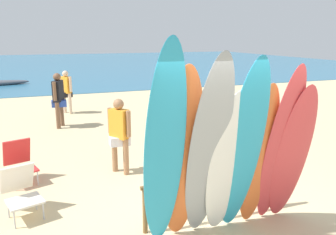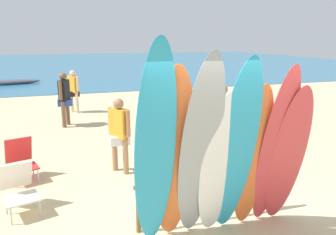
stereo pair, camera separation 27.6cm
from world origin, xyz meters
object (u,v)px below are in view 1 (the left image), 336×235
object	(u,v)px
beachgoer_midbeach	(119,131)
beach_chair_blue	(20,161)
surfboard_orange_5	(259,157)
surfboard_white_3	(227,165)
beach_chair_red	(21,189)
beachgoer_near_rack	(66,89)
surfboard_red_7	(292,155)
beachgoer_by_water	(58,96)
surfboard_rack	(216,186)
surfboard_orange_1	(182,158)
beachgoer_strolling	(220,114)
surfboard_teal_4	(243,149)
surfboard_teal_0	(164,151)
surfboard_red_6	(280,148)
surfboard_grey_2	(208,152)

from	to	relation	value
beachgoer_midbeach	beach_chair_blue	world-z (taller)	beachgoer_midbeach
surfboard_orange_5	surfboard_white_3	bearing A→B (deg)	-175.32
surfboard_white_3	beach_chair_blue	distance (m)	4.14
beach_chair_red	beachgoer_near_rack	bearing A→B (deg)	63.38
surfboard_red_7	beachgoer_near_rack	world-z (taller)	surfboard_red_7
surfboard_white_3	beachgoer_by_water	bearing A→B (deg)	102.05
beachgoer_near_rack	surfboard_rack	bearing A→B (deg)	-23.96
surfboard_orange_1	surfboard_white_3	bearing A→B (deg)	-0.35
beachgoer_strolling	beachgoer_midbeach	xyz separation A→B (m)	(-2.56, -0.49, -0.06)
surfboard_teal_4	beach_chair_red	distance (m)	3.49
surfboard_orange_5	beach_chair_blue	size ratio (longest dim) A/B	2.65
beachgoer_by_water	beach_chair_red	bearing A→B (deg)	-166.22
surfboard_teal_0	surfboard_red_6	bearing A→B (deg)	0.92
surfboard_grey_2	beachgoer_strolling	size ratio (longest dim) A/B	1.63
surfboard_red_6	surfboard_red_7	distance (m)	0.26
surfboard_red_6	beach_chair_red	world-z (taller)	surfboard_red_6
surfboard_red_6	surfboard_red_7	xyz separation A→B (m)	(0.22, -0.00, -0.14)
surfboard_teal_0	surfboard_orange_1	bearing A→B (deg)	19.67
surfboard_red_7	beachgoer_by_water	xyz separation A→B (m)	(-2.95, 7.00, -0.11)
beachgoer_by_water	surfboard_orange_5	bearing A→B (deg)	-138.06
beachgoer_near_rack	surfboard_orange_5	bearing A→B (deg)	-21.76
beachgoer_by_water	beachgoer_midbeach	size ratio (longest dim) A/B	1.08
surfboard_teal_4	surfboard_orange_1	bearing A→B (deg)	172.58
beachgoer_by_water	beach_chair_blue	bearing A→B (deg)	-170.39
beachgoer_strolling	beach_chair_red	bearing A→B (deg)	118.33
surfboard_rack	beachgoer_near_rack	bearing A→B (deg)	100.98
surfboard_white_3	surfboard_teal_4	bearing A→B (deg)	-14.73
surfboard_teal_4	surfboard_red_6	size ratio (longest dim) A/B	1.05
surfboard_rack	beachgoer_strolling	bearing A→B (deg)	60.67
surfboard_red_6	surfboard_red_7	bearing A→B (deg)	-3.08
beachgoer_by_water	beachgoer_near_rack	bearing A→B (deg)	12.36
surfboard_grey_2	beachgoer_strolling	xyz separation A→B (m)	(1.98, 3.29, -0.36)
beachgoer_midbeach	beach_chair_blue	xyz separation A→B (m)	(-1.92, 0.22, -0.47)
surfboard_red_6	beachgoer_near_rack	world-z (taller)	surfboard_red_6
surfboard_red_7	surfboard_rack	bearing A→B (deg)	156.29
beach_chair_blue	surfboard_red_7	bearing A→B (deg)	-55.47
surfboard_white_3	beach_chair_blue	xyz separation A→B (m)	(-2.81, 2.98, -0.64)
surfboard_teal_0	beachgoer_midbeach	size ratio (longest dim) A/B	1.81
surfboard_red_6	beachgoer_midbeach	world-z (taller)	surfboard_red_6
surfboard_rack	beachgoer_near_rack	world-z (taller)	beachgoer_near_rack
surfboard_grey_2	beachgoer_midbeach	world-z (taller)	surfboard_grey_2
surfboard_rack	surfboard_orange_1	world-z (taller)	surfboard_orange_1
surfboard_rack	beachgoer_by_water	size ratio (longest dim) A/B	1.41
surfboard_grey_2	surfboard_red_7	world-z (taller)	surfboard_grey_2
beachgoer_near_rack	surfboard_red_7	bearing A→B (deg)	-18.70
surfboard_orange_1	surfboard_teal_4	bearing A→B (deg)	-1.96
surfboard_rack	surfboard_orange_5	size ratio (longest dim) A/B	1.08
surfboard_teal_0	surfboard_white_3	size ratio (longest dim) A/B	1.30
surfboard_teal_0	surfboard_teal_4	xyz separation A→B (m)	(1.13, -0.01, -0.11)
surfboard_orange_5	beachgoer_near_rack	world-z (taller)	surfboard_orange_5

